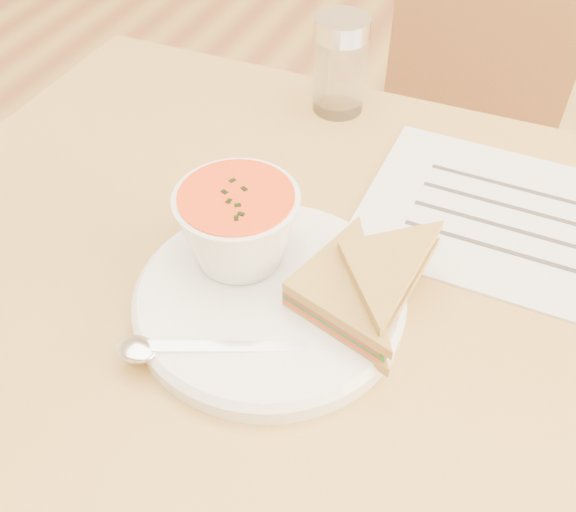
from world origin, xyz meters
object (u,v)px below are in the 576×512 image
at_px(chair_far, 454,187).
at_px(condiment_shaker, 340,65).
at_px(dining_table, 336,471).
at_px(soup_bowl, 238,230).
at_px(plate, 270,299).

distance_m(chair_far, condiment_shaker, 0.56).
height_order(dining_table, condiment_shaker, condiment_shaker).
bearing_deg(soup_bowl, chair_far, 78.86).
distance_m(soup_bowl, condiment_shaker, 0.31).
distance_m(dining_table, chair_far, 0.64).
distance_m(plate, condiment_shaker, 0.35).
bearing_deg(dining_table, chair_far, 88.38).
relative_size(plate, soup_bowl, 2.20).
relative_size(soup_bowl, condiment_shaker, 0.94).
distance_m(dining_table, plate, 0.39).
bearing_deg(plate, condiment_shaker, 99.00).
xyz_separation_m(chair_far, soup_bowl, (-0.13, -0.66, 0.41)).
xyz_separation_m(chair_far, condiment_shaker, (-0.14, -0.35, 0.41)).
distance_m(dining_table, soup_bowl, 0.44).
relative_size(dining_table, soup_bowl, 8.82).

